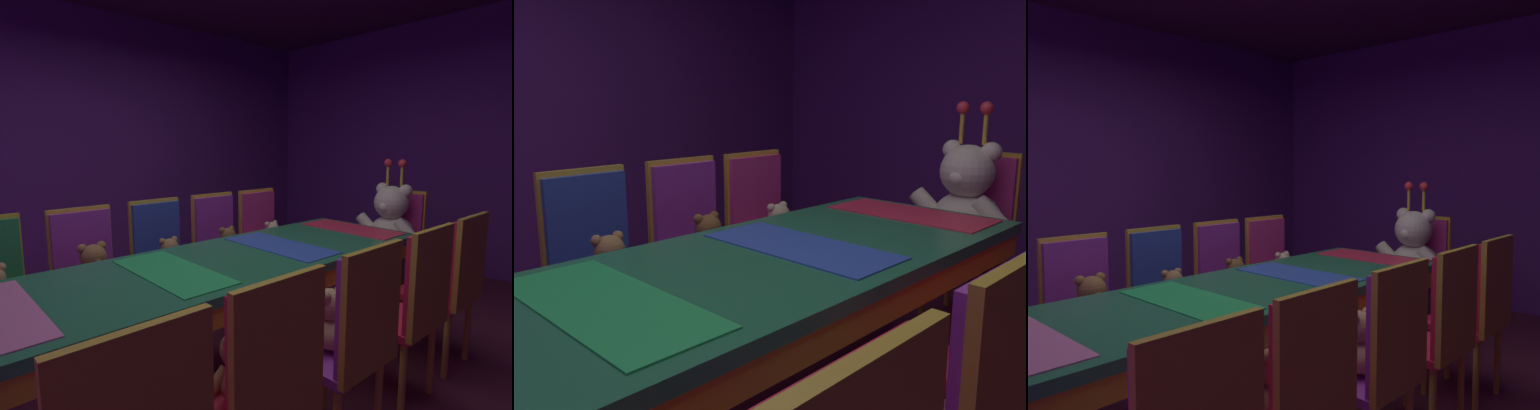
{
  "view_description": "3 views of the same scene",
  "coord_description": "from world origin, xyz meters",
  "views": [
    {
      "loc": [
        1.78,
        -1.41,
        1.4
      ],
      "look_at": [
        0.15,
        0.06,
        1.06
      ],
      "focal_mm": 27.95,
      "sensor_mm": 36.0,
      "label": 1
    },
    {
      "loc": [
        1.29,
        -1.06,
        1.3
      ],
      "look_at": [
        -0.16,
        0.4,
        0.88
      ],
      "focal_mm": 37.37,
      "sensor_mm": 36.0,
      "label": 2
    },
    {
      "loc": [
        1.98,
        -1.82,
        1.39
      ],
      "look_at": [
        0.21,
        0.06,
        1.19
      ],
      "focal_mm": 35.02,
      "sensor_mm": 36.0,
      "label": 3
    }
  ],
  "objects": [
    {
      "name": "teddy_right_2",
      "position": [
        0.71,
        0.0,
        0.58
      ],
      "size": [
        0.24,
        0.31,
        0.3
      ],
      "rotation": [
        0.0,
        0.0,
        3.14
      ],
      "color": "tan",
      "rests_on": "chair_right_2"
    },
    {
      "name": "chair_left_4",
      "position": [
        -0.86,
        1.04,
        0.6
      ],
      "size": [
        0.42,
        0.41,
        0.98
      ],
      "color": "#CC338C",
      "rests_on": "ground_plane"
    },
    {
      "name": "chair_left_2",
      "position": [
        -0.88,
        0.01,
        0.6
      ],
      "size": [
        0.42,
        0.41,
        0.98
      ],
      "color": "#2D47B2",
      "rests_on": "ground_plane"
    },
    {
      "name": "chair_right_1",
      "position": [
        0.87,
        -0.55,
        0.6
      ],
      "size": [
        0.42,
        0.41,
        0.98
      ],
      "rotation": [
        0.0,
        0.0,
        3.14
      ],
      "color": "red",
      "rests_on": "ground_plane"
    },
    {
      "name": "chair_left_3",
      "position": [
        -0.89,
        0.56,
        0.6
      ],
      "size": [
        0.42,
        0.41,
        0.98
      ],
      "color": "purple",
      "rests_on": "ground_plane"
    },
    {
      "name": "wall_left",
      "position": [
        -2.6,
        0.0,
        1.4
      ],
      "size": [
        0.12,
        6.4,
        2.8
      ],
      "primitive_type": "cube",
      "color": "#59267F",
      "rests_on": "ground_plane"
    },
    {
      "name": "banquet_table",
      "position": [
        0.0,
        0.0,
        0.66
      ],
      "size": [
        0.9,
        2.82,
        0.75
      ],
      "color": "#26724C",
      "rests_on": "ground_plane"
    },
    {
      "name": "throne_chair",
      "position": [
        0.0,
        1.96,
        0.6
      ],
      "size": [
        0.41,
        0.42,
        0.98
      ],
      "rotation": [
        0.0,
        0.0,
        -1.57
      ],
      "color": "#CC338C",
      "rests_on": "ground_plane"
    },
    {
      "name": "chair_left_1",
      "position": [
        -0.86,
        -0.55,
        0.6
      ],
      "size": [
        0.42,
        0.41,
        0.98
      ],
      "color": "purple",
      "rests_on": "ground_plane"
    },
    {
      "name": "teddy_left_2",
      "position": [
        -0.74,
        0.01,
        0.57
      ],
      "size": [
        0.22,
        0.28,
        0.27
      ],
      "color": "#9E7247",
      "rests_on": "chair_left_2"
    },
    {
      "name": "chair_right_3",
      "position": [
        0.86,
        0.55,
        0.6
      ],
      "size": [
        0.42,
        0.41,
        0.98
      ],
      "rotation": [
        0.0,
        0.0,
        3.14
      ],
      "color": "red",
      "rests_on": "ground_plane"
    },
    {
      "name": "teddy_left_1",
      "position": [
        -0.71,
        -0.55,
        0.6
      ],
      "size": [
        0.27,
        0.34,
        0.32
      ],
      "color": "olive",
      "rests_on": "chair_left_1"
    },
    {
      "name": "wall_back",
      "position": [
        0.0,
        3.2,
        1.4
      ],
      "size": [
        5.2,
        0.12,
        2.8
      ],
      "primitive_type": "cube",
      "color": "#59267F",
      "rests_on": "ground_plane"
    },
    {
      "name": "teddy_right_1",
      "position": [
        0.72,
        -0.55,
        0.58
      ],
      "size": [
        0.23,
        0.29,
        0.27
      ],
      "rotation": [
        0.0,
        0.0,
        3.14
      ],
      "color": "brown",
      "rests_on": "chair_right_1"
    },
    {
      "name": "chair_right_4",
      "position": [
        0.85,
        1.08,
        0.6
      ],
      "size": [
        0.42,
        0.41,
        0.98
      ],
      "rotation": [
        0.0,
        0.0,
        3.14
      ],
      "color": "red",
      "rests_on": "ground_plane"
    },
    {
      "name": "king_teddy_bear",
      "position": [
        0.0,
        1.79,
        0.72
      ],
      "size": [
        0.63,
        0.49,
        0.81
      ],
      "rotation": [
        0.0,
        0.0,
        -1.57
      ],
      "color": "silver",
      "rests_on": "throne_chair"
    },
    {
      "name": "chair_right_2",
      "position": [
        0.86,
        0.0,
        0.6
      ],
      "size": [
        0.42,
        0.41,
        0.98
      ],
      "rotation": [
        0.0,
        0.0,
        3.14
      ],
      "color": "purple",
      "rests_on": "ground_plane"
    },
    {
      "name": "teddy_left_4",
      "position": [
        -0.72,
        1.04,
        0.57
      ],
      "size": [
        0.21,
        0.27,
        0.26
      ],
      "color": "beige",
      "rests_on": "chair_left_4"
    },
    {
      "name": "teddy_left_3",
      "position": [
        -0.74,
        0.56,
        0.57
      ],
      "size": [
        0.22,
        0.29,
        0.27
      ],
      "color": "brown",
      "rests_on": "chair_left_3"
    }
  ]
}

